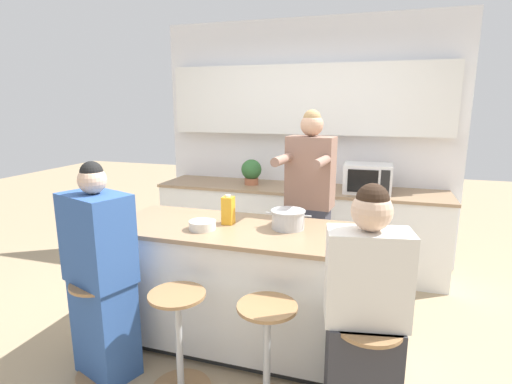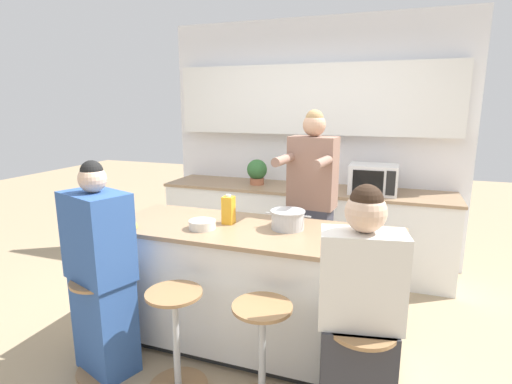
% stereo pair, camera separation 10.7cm
% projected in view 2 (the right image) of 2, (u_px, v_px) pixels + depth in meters
% --- Properties ---
extents(ground_plane, '(16.00, 16.00, 0.00)m').
position_uv_depth(ground_plane, '(253.00, 343.00, 3.03)').
color(ground_plane, tan).
extents(wall_back, '(3.35, 0.22, 2.70)m').
position_uv_depth(wall_back, '(312.00, 126.00, 4.48)').
color(wall_back, white).
rests_on(wall_back, ground_plane).
extents(back_counter, '(3.11, 0.66, 0.89)m').
position_uv_depth(back_counter, '(303.00, 227.00, 4.43)').
color(back_counter, white).
rests_on(back_counter, ground_plane).
extents(kitchen_island, '(2.09, 0.77, 0.91)m').
position_uv_depth(kitchen_island, '(252.00, 287.00, 2.93)').
color(kitchen_island, black).
rests_on(kitchen_island, ground_plane).
extents(bar_stool_leftmost, '(0.38, 0.38, 0.67)m').
position_uv_depth(bar_stool_leftmost, '(102.00, 324.00, 2.65)').
color(bar_stool_leftmost, '#997047').
rests_on(bar_stool_leftmost, ground_plane).
extents(bar_stool_center_left, '(0.38, 0.38, 0.67)m').
position_uv_depth(bar_stool_center_left, '(176.00, 339.00, 2.48)').
color(bar_stool_center_left, '#997047').
rests_on(bar_stool_center_left, ground_plane).
extents(bar_stool_center_right, '(0.38, 0.38, 0.67)m').
position_uv_depth(bar_stool_center_right, '(262.00, 356.00, 2.32)').
color(bar_stool_center_right, '#997047').
rests_on(bar_stool_center_right, ground_plane).
extents(bar_stool_rightmost, '(0.38, 0.38, 0.67)m').
position_uv_depth(bar_stool_rightmost, '(360.00, 384.00, 2.09)').
color(bar_stool_rightmost, '#997047').
rests_on(bar_stool_rightmost, ground_plane).
extents(person_cooking, '(0.43, 0.58, 1.74)m').
position_uv_depth(person_cooking, '(311.00, 216.00, 3.32)').
color(person_cooking, '#383842').
rests_on(person_cooking, ground_plane).
extents(person_wrapped_blanket, '(0.51, 0.42, 1.44)m').
position_uv_depth(person_wrapped_blanket, '(101.00, 276.00, 2.60)').
color(person_wrapped_blanket, '#2D5193').
rests_on(person_wrapped_blanket, ground_plane).
extents(person_seated_near, '(0.45, 0.33, 1.40)m').
position_uv_depth(person_seated_near, '(359.00, 327.00, 2.07)').
color(person_seated_near, '#333338').
rests_on(person_seated_near, ground_plane).
extents(cooking_pot, '(0.33, 0.25, 0.13)m').
position_uv_depth(cooking_pot, '(288.00, 220.00, 2.82)').
color(cooking_pot, '#B7BABC').
rests_on(cooking_pot, kitchen_island).
extents(fruit_bowl, '(0.19, 0.19, 0.06)m').
position_uv_depth(fruit_bowl, '(202.00, 224.00, 2.83)').
color(fruit_bowl, silver).
rests_on(fruit_bowl, kitchen_island).
extents(coffee_cup_near, '(0.12, 0.09, 0.08)m').
position_uv_depth(coffee_cup_near, '(343.00, 243.00, 2.43)').
color(coffee_cup_near, orange).
rests_on(coffee_cup_near, kitchen_island).
extents(banana_bunch, '(0.15, 0.10, 0.05)m').
position_uv_depth(banana_bunch, '(131.00, 225.00, 2.85)').
color(banana_bunch, yellow).
rests_on(banana_bunch, kitchen_island).
extents(juice_carton, '(0.08, 0.08, 0.22)m').
position_uv_depth(juice_carton, '(229.00, 210.00, 2.93)').
color(juice_carton, gold).
rests_on(juice_carton, kitchen_island).
extents(microwave, '(0.47, 0.35, 0.30)m').
position_uv_depth(microwave, '(373.00, 179.00, 4.02)').
color(microwave, white).
rests_on(microwave, back_counter).
extents(potted_plant, '(0.23, 0.23, 0.28)m').
position_uv_depth(potted_plant, '(257.00, 171.00, 4.48)').
color(potted_plant, '#A86042').
rests_on(potted_plant, back_counter).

